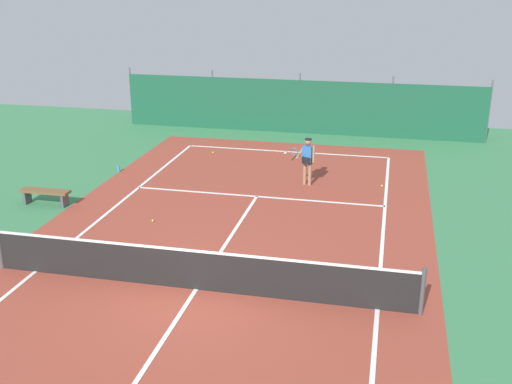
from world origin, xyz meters
TOP-DOWN VIEW (x-y plane):
  - ground_plane at (0.00, 0.00)m, footprint 36.00×36.00m
  - court_surface at (0.00, 0.00)m, footprint 11.02×26.60m
  - tennis_net at (0.00, 0.00)m, footprint 10.12×0.10m
  - back_fence at (-0.00, 15.62)m, footprint 16.30×0.98m
  - tennis_player at (1.41, 7.95)m, footprint 0.85×0.64m
  - tennis_ball_near_player at (-2.86, 11.04)m, footprint 0.07×0.07m
  - tennis_ball_midcourt at (3.95, 8.31)m, footprint 0.07×0.07m
  - tennis_ball_by_sideline at (-2.52, 3.65)m, footprint 0.07×0.07m
  - courtside_bench at (-6.31, 4.24)m, footprint 1.60×0.40m
  - water_bottle at (-5.54, 7.92)m, footprint 0.08×0.08m

SIDE VIEW (x-z plane):
  - ground_plane at x=0.00m, z-range 0.00..0.00m
  - court_surface at x=0.00m, z-range 0.00..0.01m
  - tennis_ball_near_player at x=-2.86m, z-range 0.00..0.07m
  - tennis_ball_midcourt at x=3.95m, z-range 0.00..0.07m
  - tennis_ball_by_sideline at x=-2.52m, z-range 0.00..0.07m
  - water_bottle at x=-5.54m, z-range 0.00..0.24m
  - courtside_bench at x=-6.31m, z-range 0.13..0.62m
  - tennis_net at x=0.00m, z-range -0.04..1.06m
  - back_fence at x=0.00m, z-range -0.68..2.02m
  - tennis_player at x=1.41m, z-range 0.14..1.78m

